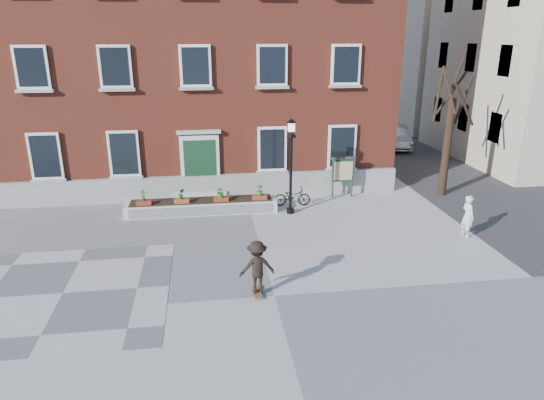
{
  "coord_description": "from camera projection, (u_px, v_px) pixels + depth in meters",
  "views": [
    {
      "loc": [
        -1.77,
        -12.0,
        7.07
      ],
      "look_at": [
        0.5,
        4.0,
        1.5
      ],
      "focal_mm": 32.0,
      "sensor_mm": 36.0,
      "label": 1
    }
  ],
  "objects": [
    {
      "name": "brick_building",
      "position": [
        196.0,
        49.0,
        24.53
      ],
      "size": [
        18.4,
        10.85,
        12.6
      ],
      "color": "brown",
      "rests_on": "ground"
    },
    {
      "name": "lamp_post",
      "position": [
        291.0,
        153.0,
        19.31
      ],
      "size": [
        0.4,
        0.4,
        3.93
      ],
      "color": "black",
      "rests_on": "ground"
    },
    {
      "name": "skateboarder",
      "position": [
        257.0,
        267.0,
        13.62
      ],
      "size": [
        1.05,
        0.78,
        1.63
      ],
      "color": "brown",
      "rests_on": "ground"
    },
    {
      "name": "bystander",
      "position": [
        468.0,
        216.0,
        17.54
      ],
      "size": [
        0.44,
        0.62,
        1.59
      ],
      "primitive_type": "imported",
      "rotation": [
        0.0,
        0.0,
        1.68
      ],
      "color": "silver",
      "rests_on": "ground"
    },
    {
      "name": "bicycle",
      "position": [
        292.0,
        196.0,
        20.88
      ],
      "size": [
        1.6,
        0.69,
        0.82
      ],
      "primitive_type": "imported",
      "rotation": [
        0.0,
        0.0,
        1.48
      ],
      "color": "black",
      "rests_on": "ground"
    },
    {
      "name": "parked_car",
      "position": [
        395.0,
        137.0,
        31.5
      ],
      "size": [
        2.21,
        4.45,
        1.4
      ],
      "primitive_type": "imported",
      "rotation": [
        0.0,
        0.0,
        -0.18
      ],
      "color": "#B5B7BA",
      "rests_on": "ground"
    },
    {
      "name": "ground",
      "position": [
        274.0,
        296.0,
        13.77
      ],
      "size": [
        100.0,
        100.0,
        0.0
      ],
      "primitive_type": "plane",
      "color": "#9A9A9D",
      "rests_on": "ground"
    },
    {
      "name": "planter_assembly",
      "position": [
        202.0,
        205.0,
        20.12
      ],
      "size": [
        6.2,
        1.12,
        1.15
      ],
      "color": "silver",
      "rests_on": "ground"
    },
    {
      "name": "bare_tree",
      "position": [
        448.0,
        135.0,
        21.55
      ],
      "size": [
        1.83,
        1.83,
        6.16
      ],
      "color": "black",
      "rests_on": "ground"
    },
    {
      "name": "side_street",
      "position": [
        498.0,
        34.0,
        32.39
      ],
      "size": [
        15.2,
        36.0,
        14.5
      ],
      "color": "#3A3A3C",
      "rests_on": "ground"
    },
    {
      "name": "notice_board",
      "position": [
        343.0,
        170.0,
        21.69
      ],
      "size": [
        1.1,
        0.16,
        1.87
      ],
      "color": "#1A3523",
      "rests_on": "ground"
    },
    {
      "name": "checker_patch",
      "position": [
        63.0,
        293.0,
        13.91
      ],
      "size": [
        6.0,
        6.0,
        0.01
      ],
      "primitive_type": "cube",
      "color": "#5A595C",
      "rests_on": "ground"
    }
  ]
}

